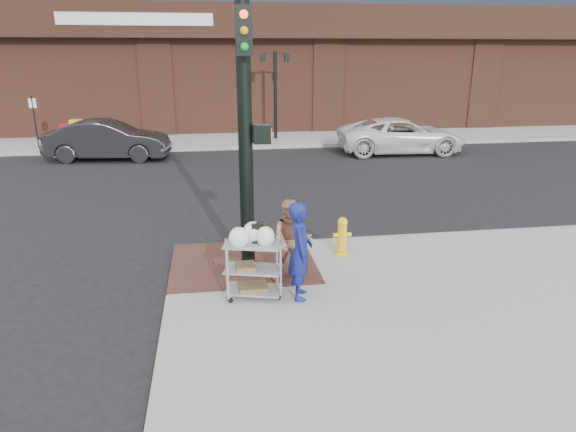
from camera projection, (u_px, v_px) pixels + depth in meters
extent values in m
plane|color=black|center=(279.00, 287.00, 9.41)|extent=(220.00, 220.00, 0.00)
cube|color=gray|center=(379.00, 105.00, 41.30)|extent=(65.00, 36.00, 0.15)
cube|color=#4C2B24|center=(243.00, 262.00, 10.12)|extent=(2.80, 2.40, 0.01)
cylinder|color=black|center=(275.00, 96.00, 24.10)|extent=(0.16, 0.16, 4.00)
cube|color=black|center=(275.00, 53.00, 23.52)|extent=(1.20, 0.06, 0.06)
cube|color=black|center=(263.00, 58.00, 23.50)|extent=(0.22, 0.22, 0.35)
cube|color=black|center=(287.00, 58.00, 23.66)|extent=(0.22, 0.22, 0.35)
cylinder|color=black|center=(35.00, 122.00, 21.92)|extent=(0.05, 0.05, 2.20)
cylinder|color=black|center=(245.00, 137.00, 9.28)|extent=(0.26, 0.26, 5.00)
cube|color=black|center=(262.00, 134.00, 9.31)|extent=(0.32, 0.28, 0.34)
cube|color=#FF260C|center=(270.00, 134.00, 9.33)|extent=(0.02, 0.18, 0.22)
cube|color=black|center=(244.00, 31.00, 8.46)|extent=(0.28, 0.18, 0.80)
imported|color=navy|center=(300.00, 251.00, 8.47)|extent=(0.48, 0.66, 1.68)
imported|color=#AF7652|center=(292.00, 241.00, 9.11)|extent=(0.83, 0.70, 1.52)
imported|color=black|center=(108.00, 140.00, 20.31)|extent=(4.89, 2.13, 1.56)
imported|color=silver|center=(401.00, 136.00, 21.69)|extent=(5.44, 2.75, 1.48)
cube|color=gray|center=(253.00, 244.00, 8.46)|extent=(1.03, 0.74, 0.03)
cube|color=gray|center=(253.00, 269.00, 8.60)|extent=(1.03, 0.74, 0.03)
cube|color=gray|center=(254.00, 290.00, 8.72)|extent=(1.03, 0.74, 0.03)
cube|color=black|center=(258.00, 233.00, 8.48)|extent=(0.23, 0.14, 0.33)
cube|color=brown|center=(246.00, 267.00, 8.57)|extent=(0.31, 0.35, 0.08)
cube|color=brown|center=(254.00, 287.00, 8.70)|extent=(0.48, 0.37, 0.07)
cylinder|color=yellow|center=(342.00, 252.00, 10.54)|extent=(0.26, 0.26, 0.08)
cylinder|color=yellow|center=(342.00, 237.00, 10.44)|extent=(0.19, 0.19, 0.58)
sphere|color=yellow|center=(343.00, 222.00, 10.34)|extent=(0.21, 0.21, 0.21)
cylinder|color=yellow|center=(342.00, 235.00, 10.42)|extent=(0.38, 0.08, 0.08)
cube|color=maroon|center=(67.00, 134.00, 22.68)|extent=(0.45, 0.41, 0.98)
cube|color=yellow|center=(77.00, 132.00, 22.69)|extent=(0.53, 0.49, 1.14)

